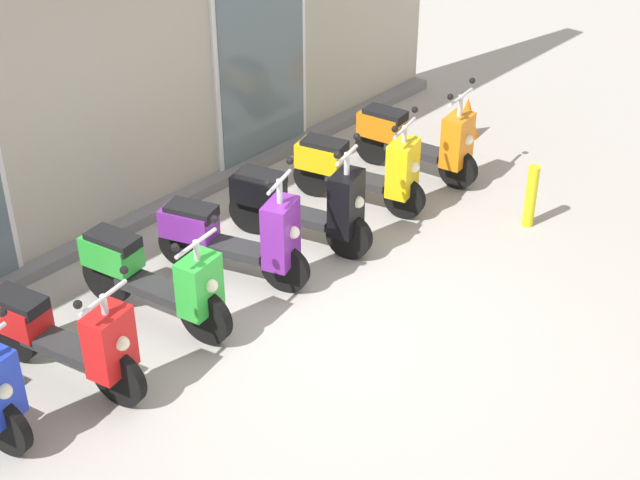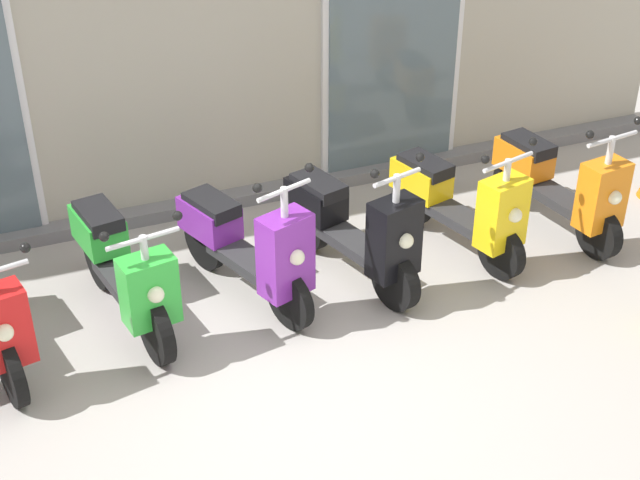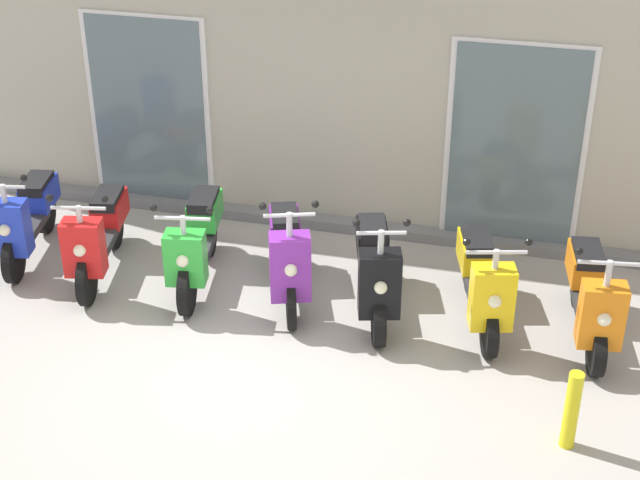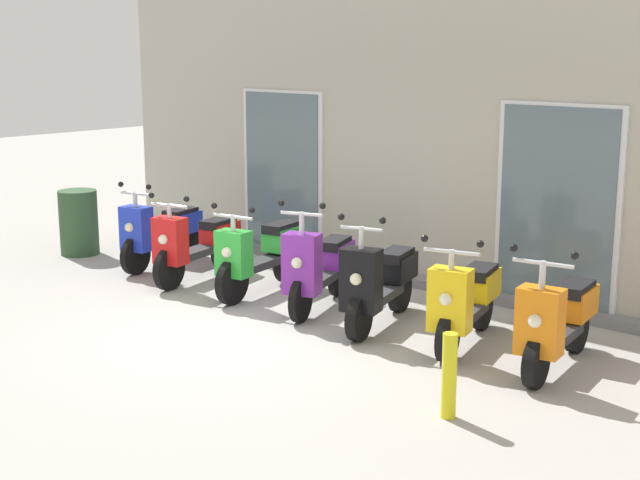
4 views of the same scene
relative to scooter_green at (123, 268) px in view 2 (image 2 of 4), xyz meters
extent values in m
plane|color=#A8A39E|center=(0.93, -1.21, -0.48)|extent=(40.00, 40.00, 0.00)
cube|color=slate|center=(0.93, 1.47, -0.42)|extent=(10.21, 0.20, 0.12)
cube|color=silver|center=(2.98, 1.55, 0.67)|extent=(1.46, 0.04, 2.30)
cube|color=slate|center=(2.98, 1.53, 0.67)|extent=(1.34, 0.02, 2.22)
cylinder|color=black|center=(-0.92, -0.64, -0.22)|extent=(0.19, 0.52, 0.52)
sphere|color=#F2EFCC|center=(-0.90, -0.73, 0.16)|extent=(0.12, 0.12, 0.12)
sphere|color=black|center=(-0.67, -0.55, 0.65)|extent=(0.07, 0.07, 0.07)
cylinder|color=black|center=(0.10, -0.56, -0.22)|extent=(0.19, 0.53, 0.52)
cylinder|color=black|center=(-0.10, 0.57, -0.22)|extent=(0.19, 0.53, 0.52)
cube|color=#2D2D30|center=(0.00, 0.01, -0.12)|extent=(0.38, 0.74, 0.09)
cube|color=green|center=(0.09, -0.52, 0.10)|extent=(0.42, 0.30, 0.53)
sphere|color=#F2EFCC|center=(0.11, -0.65, 0.14)|extent=(0.12, 0.12, 0.12)
cube|color=green|center=(-0.08, 0.47, 0.10)|extent=(0.38, 0.56, 0.28)
cube|color=black|center=(-0.08, 0.43, 0.24)|extent=(0.34, 0.52, 0.11)
cylinder|color=silver|center=(0.09, -0.52, 0.45)|extent=(0.06, 0.06, 0.20)
cylinder|color=silver|center=(0.09, -0.52, 0.53)|extent=(0.53, 0.13, 0.04)
sphere|color=black|center=(0.35, -0.47, 0.63)|extent=(0.07, 0.07, 0.07)
sphere|color=black|center=(-0.17, -0.56, 0.63)|extent=(0.07, 0.07, 0.07)
cylinder|color=black|center=(1.13, -0.54, -0.24)|extent=(0.24, 0.48, 0.48)
cylinder|color=black|center=(0.77, 0.52, -0.24)|extent=(0.24, 0.48, 0.48)
cube|color=#2D2D30|center=(0.95, -0.01, -0.14)|extent=(0.47, 0.74, 0.09)
cube|color=purple|center=(1.12, -0.50, 0.15)|extent=(0.44, 0.35, 0.65)
sphere|color=#F2EFCC|center=(1.16, -0.62, 0.19)|extent=(0.12, 0.12, 0.12)
cube|color=purple|center=(0.80, 0.42, 0.04)|extent=(0.45, 0.59, 0.28)
cube|color=black|center=(0.81, 0.39, 0.18)|extent=(0.40, 0.54, 0.11)
cylinder|color=silver|center=(1.12, -0.50, 0.58)|extent=(0.06, 0.06, 0.25)
cylinder|color=silver|center=(1.12, -0.50, 0.68)|extent=(0.46, 0.19, 0.04)
sphere|color=black|center=(1.34, -0.42, 0.78)|extent=(0.07, 0.07, 0.07)
sphere|color=black|center=(0.90, -0.58, 0.78)|extent=(0.07, 0.07, 0.07)
cylinder|color=black|center=(1.99, -0.61, -0.25)|extent=(0.23, 0.48, 0.47)
cylinder|color=black|center=(1.69, 0.48, -0.25)|extent=(0.23, 0.48, 0.47)
cube|color=#2D2D30|center=(1.84, -0.06, -0.15)|extent=(0.44, 0.74, 0.09)
cube|color=black|center=(1.98, -0.57, 0.13)|extent=(0.43, 0.33, 0.64)
sphere|color=#F2EFCC|center=(2.01, -0.69, 0.17)|extent=(0.12, 0.12, 0.12)
cube|color=black|center=(1.72, 0.38, 0.05)|extent=(0.43, 0.58, 0.28)
cube|color=black|center=(1.73, 0.35, 0.19)|extent=(0.38, 0.53, 0.11)
cylinder|color=silver|center=(1.98, -0.57, 0.55)|extent=(0.06, 0.06, 0.24)
cylinder|color=silver|center=(1.98, -0.57, 0.65)|extent=(0.43, 0.15, 0.04)
sphere|color=black|center=(2.19, -0.51, 0.75)|extent=(0.07, 0.07, 0.07)
sphere|color=black|center=(1.77, -0.63, 0.75)|extent=(0.07, 0.07, 0.07)
cylinder|color=black|center=(2.99, -0.54, -0.26)|extent=(0.22, 0.46, 0.45)
cylinder|color=black|center=(2.71, 0.53, -0.26)|extent=(0.22, 0.46, 0.45)
cube|color=#2D2D30|center=(2.85, -0.01, -0.16)|extent=(0.42, 0.73, 0.09)
cube|color=yellow|center=(2.98, -0.50, 0.10)|extent=(0.43, 0.33, 0.60)
sphere|color=#F2EFCC|center=(3.02, -0.63, 0.14)|extent=(0.12, 0.12, 0.12)
cube|color=yellow|center=(2.74, 0.43, 0.02)|extent=(0.42, 0.58, 0.28)
cube|color=black|center=(2.75, 0.39, 0.16)|extent=(0.37, 0.53, 0.11)
cylinder|color=silver|center=(2.98, -0.50, 0.48)|extent=(0.06, 0.06, 0.20)
cylinder|color=silver|center=(2.98, -0.50, 0.56)|extent=(0.52, 0.17, 0.04)
sphere|color=black|center=(3.24, -0.43, 0.66)|extent=(0.07, 0.07, 0.07)
sphere|color=black|center=(2.73, -0.57, 0.66)|extent=(0.07, 0.07, 0.07)
cylinder|color=black|center=(3.93, -0.58, -0.26)|extent=(0.17, 0.46, 0.45)
cylinder|color=black|center=(3.77, 0.51, -0.26)|extent=(0.17, 0.46, 0.45)
cube|color=#2D2D30|center=(3.85, -0.04, -0.16)|extent=(0.36, 0.72, 0.09)
cube|color=orange|center=(3.92, -0.55, 0.10)|extent=(0.41, 0.29, 0.59)
sphere|color=#F2EFCC|center=(3.94, -0.67, 0.14)|extent=(0.12, 0.12, 0.12)
cube|color=orange|center=(3.79, 0.41, 0.04)|extent=(0.37, 0.56, 0.28)
cube|color=black|center=(3.79, 0.37, 0.18)|extent=(0.33, 0.51, 0.11)
cylinder|color=silver|center=(3.92, -0.55, 0.50)|extent=(0.06, 0.06, 0.26)
cylinder|color=silver|center=(3.92, -0.55, 0.61)|extent=(0.53, 0.11, 0.04)
sphere|color=black|center=(4.19, -0.51, 0.71)|extent=(0.07, 0.07, 0.07)
sphere|color=black|center=(3.66, -0.58, 0.71)|extent=(0.07, 0.07, 0.07)
camera|label=1|loc=(-4.24, -5.74, 4.72)|focal=53.27mm
camera|label=2|loc=(-0.79, -5.89, 3.74)|focal=51.31mm
camera|label=3|loc=(3.29, -7.86, 4.65)|focal=53.84mm
camera|label=4|loc=(7.42, -7.37, 2.43)|focal=50.92mm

